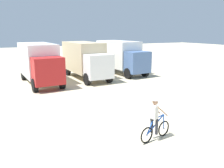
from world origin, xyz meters
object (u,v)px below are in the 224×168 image
at_px(box_truck_white_box, 121,56).
at_px(box_truck_tan_camper, 85,58).
at_px(box_truck_avon_van, 39,62).
at_px(cyclist_orange_shirt, 155,120).

bearing_deg(box_truck_white_box, box_truck_tan_camper, -170.36).
relative_size(box_truck_avon_van, box_truck_white_box, 0.99).
distance_m(box_truck_avon_van, box_truck_tan_camper, 4.26).
bearing_deg(box_truck_avon_van, box_truck_white_box, 6.86).
xyz_separation_m(box_truck_tan_camper, box_truck_white_box, (4.24, 0.72, 0.00)).
distance_m(box_truck_white_box, cyclist_orange_shirt, 15.48).
xyz_separation_m(box_truck_avon_van, box_truck_tan_camper, (4.25, 0.30, 0.00)).
height_order(box_truck_avon_van, cyclist_orange_shirt, box_truck_avon_van).
bearing_deg(box_truck_avon_van, box_truck_tan_camper, 4.05).
height_order(box_truck_tan_camper, box_truck_white_box, same).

